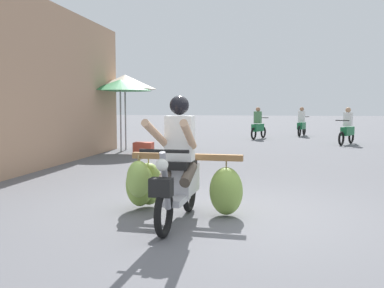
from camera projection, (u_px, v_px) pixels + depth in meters
ground_plane at (225, 215)px, 5.73m from camera, size 120.00×120.00×0.00m
motorbike_main_loaded at (174, 179)px, 5.67m from camera, size 1.73×1.85×1.58m
motorbike_distant_ahead_left at (258, 126)px, 18.91m from camera, size 0.75×1.54×1.40m
motorbike_distant_ahead_right at (347, 129)px, 16.21m from camera, size 0.88×1.47×1.40m
motorbike_distant_far_ahead at (302, 124)px, 20.65m from camera, size 0.65×1.58×1.40m
market_umbrella_near_shop at (125, 82)px, 14.00m from camera, size 2.04×2.04×2.46m
market_umbrella_further_along at (120, 85)px, 13.52m from camera, size 1.99×1.99×2.28m
produce_crate at (144, 148)px, 12.95m from camera, size 0.56×0.40×0.36m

